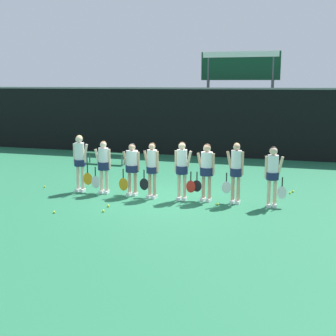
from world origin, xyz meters
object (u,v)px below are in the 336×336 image
player_2 (132,165)px  tennis_ball_7 (108,206)px  player_0 (80,158)px  player_5 (207,167)px  bench_courtside (105,154)px  tennis_ball_0 (45,187)px  tennis_ball_5 (293,191)px  tennis_ball_3 (103,211)px  tennis_ball_1 (54,212)px  player_6 (236,168)px  tennis_ball_4 (276,200)px  player_3 (152,166)px  player_7 (273,171)px  player_4 (182,166)px  scoreboard (240,74)px  tennis_ball_8 (234,189)px  tennis_ball_6 (217,204)px  tennis_ball_2 (290,193)px

player_2 → tennis_ball_7: size_ratio=22.85×
player_0 → player_5: size_ratio=1.07×
bench_courtside → tennis_ball_0: 4.84m
player_5 → tennis_ball_5: player_5 is taller
bench_courtside → player_2: 5.89m
bench_courtside → tennis_ball_3: bench_courtside is taller
bench_courtside → tennis_ball_1: 7.71m
bench_courtside → tennis_ball_3: size_ratio=30.00×
player_6 → tennis_ball_1: (-4.44, -2.49, -1.00)m
player_2 → tennis_ball_0: (-3.17, 0.11, -0.92)m
player_5 → tennis_ball_4: player_5 is taller
player_3 → tennis_ball_4: player_3 is taller
player_2 → player_7: 4.24m
tennis_ball_0 → tennis_ball_5: size_ratio=0.94×
bench_courtside → player_4: bearing=-45.0°
scoreboard → tennis_ball_8: bearing=-82.0°
tennis_ball_6 → tennis_ball_7: bearing=-159.4°
tennis_ball_6 → player_4: bearing=164.6°
bench_courtside → player_3: 6.41m
tennis_ball_2 → player_0: bearing=-166.0°
player_0 → tennis_ball_6: (4.53, -0.42, -1.04)m
tennis_ball_0 → tennis_ball_3: bearing=-34.4°
tennis_ball_0 → tennis_ball_6: size_ratio=0.94×
tennis_ball_8 → player_3: bearing=-140.6°
player_4 → player_0: bearing=173.1°
player_4 → tennis_ball_3: size_ratio=25.80×
player_0 → player_4: size_ratio=1.04×
player_0 → player_3: size_ratio=1.08×
player_7 → tennis_ball_7: bearing=-170.8°
player_5 → tennis_ball_1: size_ratio=26.16×
tennis_ball_2 → player_5: bearing=-145.0°
tennis_ball_2 → tennis_ball_4: size_ratio=1.00×
player_0 → player_2: 1.77m
tennis_ball_4 → tennis_ball_7: bearing=-154.6°
tennis_ball_6 → tennis_ball_8: bearing=86.4°
tennis_ball_3 → player_6: bearing=31.8°
player_2 → tennis_ball_8: bearing=31.6°
scoreboard → tennis_ball_5: scoreboard is taller
scoreboard → player_7: scoreboard is taller
tennis_ball_1 → tennis_ball_7: (1.12, 1.01, 0.00)m
tennis_ball_4 → tennis_ball_6: same height
player_3 → tennis_ball_2: (3.96, 1.75, -0.95)m
player_7 → tennis_ball_0: player_7 is taller
bench_courtside → player_7: 9.00m
player_6 → tennis_ball_6: player_6 is taller
player_2 → tennis_ball_5: player_2 is taller
player_0 → player_2: player_0 is taller
tennis_ball_1 → tennis_ball_2: bearing=34.9°
player_3 → tennis_ball_1: bearing=-119.4°
player_3 → tennis_ball_0: size_ratio=25.47×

